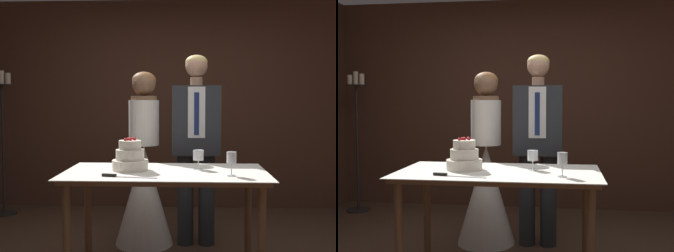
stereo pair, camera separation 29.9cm
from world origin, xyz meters
The scene contains 9 objects.
wall_back centered at (0.00, 2.29, 1.29)m, with size 5.07×0.12×2.58m, color #472B1E.
cake_table centered at (-0.05, 0.04, 0.73)m, with size 1.48×0.80×0.82m.
tiered_cake centered at (-0.32, 0.07, 0.91)m, with size 0.27×0.27×0.24m.
cake_knife centered at (-0.36, -0.21, 0.83)m, with size 0.38×0.08×0.02m.
wine_glass_near centered at (0.19, 0.13, 0.93)m, with size 0.08×0.08×0.15m.
wine_glass_middle centered at (0.41, -0.14, 0.94)m, with size 0.07×0.07×0.17m.
bride centered at (-0.30, 0.85, 0.60)m, with size 0.54×0.54×1.61m.
groom centered at (0.19, 0.85, 0.99)m, with size 0.44×0.25×1.76m.
candle_stand centered at (-2.05, 1.79, 0.86)m, with size 0.28×0.28×1.69m.
Camera 2 is at (0.40, -2.99, 1.34)m, focal length 45.00 mm.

